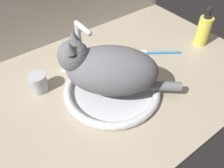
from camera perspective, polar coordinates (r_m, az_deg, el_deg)
name	(u,v)px	position (r cm, az deg, el deg)	size (l,w,h in cm)	color
countertop	(117,82)	(85.18, 1.37, 0.42)	(108.74, 71.44, 3.00)	#B7A88E
sink_basin	(112,90)	(78.67, 0.00, -1.46)	(33.09, 33.09, 2.67)	white
faucet	(81,48)	(87.20, -7.74, 8.76)	(16.96, 10.88, 18.53)	silver
cat	(106,69)	(72.28, -1.46, 3.84)	(35.21, 32.53, 19.67)	slate
metal_jar	(38,83)	(82.03, -17.87, 0.32)	(6.10, 6.10, 6.65)	#B2B5BA
soap_pump_bottle	(203,30)	(105.94, 21.83, 12.36)	(5.54, 5.54, 16.80)	#E5DB4C
toothbrush	(159,52)	(97.69, 11.69, 7.70)	(14.30, 10.48, 1.70)	#338CD1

